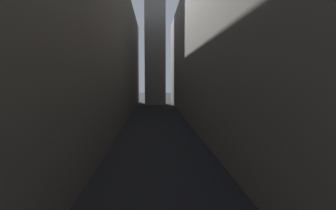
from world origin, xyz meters
TOP-DOWN VIEW (x-y plane):
  - ground_plane at (0.00, 48.00)m, footprint 264.00×264.00m
  - building_block_left at (-10.55, 50.00)m, footprint 10.09×108.00m
  - building_block_right at (12.84, 50.00)m, footprint 14.68×108.00m
  - clock_tower at (0.00, 94.01)m, footprint 6.95×6.95m

SIDE VIEW (x-z plane):
  - ground_plane at x=0.00m, z-range 0.00..0.00m
  - building_block_left at x=-10.55m, z-range 0.00..25.43m
  - building_block_right at x=12.84m, z-range 0.00..25.93m
  - clock_tower at x=0.00m, z-range 1.26..62.62m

